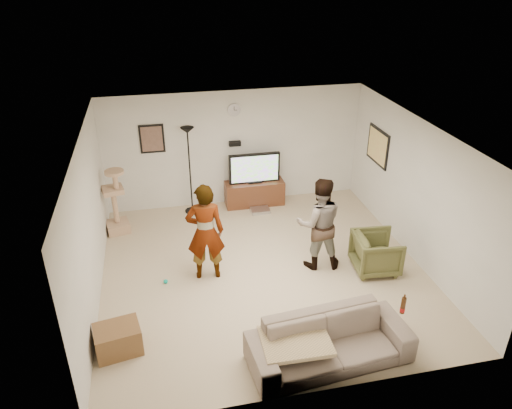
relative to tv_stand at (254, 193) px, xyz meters
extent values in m
cube|color=#C8B387|center=(-0.38, -2.50, -0.28)|extent=(5.50, 5.50, 0.02)
cube|color=white|center=(-0.38, -2.50, 2.24)|extent=(5.50, 5.50, 0.02)
cube|color=silver|center=(-0.38, 0.25, 0.98)|extent=(5.50, 0.04, 2.50)
cube|color=silver|center=(-0.38, -5.25, 0.98)|extent=(5.50, 0.04, 2.50)
cube|color=silver|center=(-3.13, -2.50, 0.98)|extent=(0.04, 5.50, 2.50)
cube|color=silver|center=(2.37, -2.50, 0.98)|extent=(0.04, 5.50, 2.50)
cylinder|color=white|center=(-0.38, 0.22, 1.83)|extent=(0.26, 0.04, 0.26)
cube|color=black|center=(-0.38, 0.19, 1.11)|extent=(0.25, 0.10, 0.10)
cube|color=brown|center=(-2.08, 0.23, 1.33)|extent=(0.42, 0.03, 0.52)
cube|color=#FFC879|center=(2.35, -0.90, 1.23)|extent=(0.03, 0.78, 0.62)
cube|color=#492717|center=(0.00, 0.00, 0.00)|extent=(1.28, 0.45, 0.53)
cube|color=#B7B6C1|center=(0.04, -0.40, -0.23)|extent=(0.40, 0.30, 0.07)
cube|color=black|center=(0.00, 0.00, 0.59)|extent=(1.10, 0.08, 0.65)
cube|color=#64CD2A|center=(0.00, -0.04, 0.59)|extent=(1.02, 0.01, 0.58)
cylinder|color=black|center=(-1.38, -0.05, 0.67)|extent=(0.32, 0.32, 1.88)
cube|color=tan|center=(-2.91, -0.59, 0.40)|extent=(0.51, 0.51, 1.34)
imported|color=gray|center=(-1.36, -2.47, 0.60)|extent=(0.66, 0.46, 1.73)
imported|color=#396A8B|center=(0.58, -2.55, 0.57)|extent=(0.89, 0.74, 1.67)
imported|color=#7A6A5E|center=(0.01, -4.77, 0.05)|extent=(2.25, 1.05, 0.64)
cube|color=tan|center=(-0.47, -4.77, 0.16)|extent=(0.92, 0.72, 0.06)
cylinder|color=#472711|center=(1.01, -4.77, 0.50)|extent=(0.06, 0.06, 0.25)
imported|color=#4E502A|center=(1.53, -2.92, 0.08)|extent=(0.82, 0.80, 0.69)
cube|color=brown|center=(-2.78, -3.99, -0.06)|extent=(0.68, 0.56, 0.41)
sphere|color=#08AD9B|center=(-2.08, -2.55, -0.23)|extent=(0.07, 0.07, 0.07)
camera|label=1|loc=(-1.99, -9.35, 4.66)|focal=33.93mm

